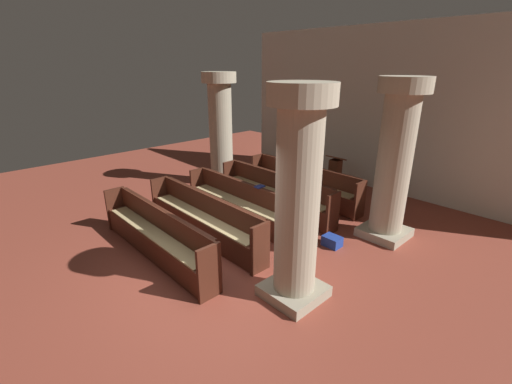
% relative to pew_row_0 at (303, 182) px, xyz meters
% --- Properties ---
extents(ground_plane, '(19.20, 19.20, 0.00)m').
position_rel_pew_row_0_xyz_m(ground_plane, '(1.06, -3.72, -0.50)').
color(ground_plane, brown).
extents(back_wall, '(10.00, 0.16, 4.50)m').
position_rel_pew_row_0_xyz_m(back_wall, '(1.06, 2.36, 1.75)').
color(back_wall, beige).
rests_on(back_wall, ground).
extents(pew_row_0, '(3.55, 0.46, 0.93)m').
position_rel_pew_row_0_xyz_m(pew_row_0, '(0.00, 0.00, 0.00)').
color(pew_row_0, '#4C2316').
rests_on(pew_row_0, ground).
extents(pew_row_1, '(3.55, 0.46, 0.93)m').
position_rel_pew_row_0_xyz_m(pew_row_1, '(0.00, -1.09, 0.00)').
color(pew_row_1, '#4C2316').
rests_on(pew_row_1, ground).
extents(pew_row_2, '(3.55, 0.47, 0.93)m').
position_rel_pew_row_0_xyz_m(pew_row_2, '(0.00, -2.18, 0.00)').
color(pew_row_2, '#4C2316').
rests_on(pew_row_2, ground).
extents(pew_row_3, '(3.55, 0.46, 0.93)m').
position_rel_pew_row_0_xyz_m(pew_row_3, '(0.00, -3.26, 0.00)').
color(pew_row_3, '#4C2316').
rests_on(pew_row_3, ground).
extents(pew_row_4, '(3.55, 0.46, 0.93)m').
position_rel_pew_row_0_xyz_m(pew_row_4, '(0.00, -4.35, 0.00)').
color(pew_row_4, '#4C2316').
rests_on(pew_row_4, ground).
extents(pillar_aisle_side, '(0.98, 0.98, 3.28)m').
position_rel_pew_row_0_xyz_m(pillar_aisle_side, '(2.60, -0.39, 1.21)').
color(pillar_aisle_side, '#9F967E').
rests_on(pillar_aisle_side, ground).
extents(pillar_far_side, '(0.98, 0.98, 3.28)m').
position_rel_pew_row_0_xyz_m(pillar_far_side, '(-2.55, -0.76, 1.21)').
color(pillar_far_side, '#9F967E').
rests_on(pillar_far_side, ground).
extents(pillar_aisle_rear, '(0.94, 0.94, 3.28)m').
position_rel_pew_row_0_xyz_m(pillar_aisle_rear, '(2.60, -3.36, 1.21)').
color(pillar_aisle_rear, '#9F967E').
rests_on(pillar_aisle_rear, ground).
extents(lectern, '(0.48, 0.45, 1.08)m').
position_rel_pew_row_0_xyz_m(lectern, '(0.26, 1.12, -0.05)').
color(lectern, '#562B1A').
rests_on(lectern, ground).
extents(hymn_book, '(0.15, 0.21, 0.03)m').
position_rel_pew_row_0_xyz_m(hymn_book, '(0.38, -1.98, 0.44)').
color(hymn_book, navy).
rests_on(hymn_book, pew_row_2).
extents(kneeler_box_blue, '(0.36, 0.27, 0.21)m').
position_rel_pew_row_0_xyz_m(kneeler_box_blue, '(2.09, -1.57, -0.40)').
color(kneeler_box_blue, navy).
rests_on(kneeler_box_blue, ground).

